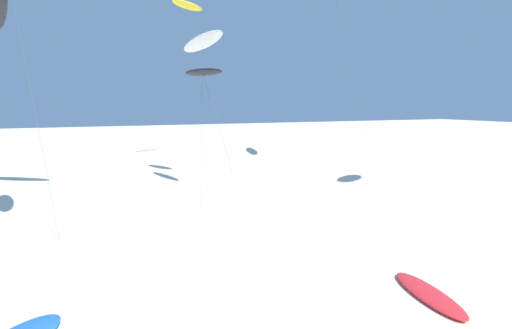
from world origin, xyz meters
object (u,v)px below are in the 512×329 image
object	(u,v)px
flying_kite_5	(203,72)
flying_kite_8	(188,6)
grounded_kite_2	(429,294)
flying_kite_2	(202,42)

from	to	relation	value
flying_kite_5	flying_kite_8	distance (m)	19.53
grounded_kite_2	flying_kite_8	bearing A→B (deg)	87.34
flying_kite_2	flying_kite_5	size ratio (longest dim) A/B	1.34
flying_kite_2	flying_kite_8	size ratio (longest dim) A/B	0.73
flying_kite_5	flying_kite_8	bearing A→B (deg)	77.72
flying_kite_5	grounded_kite_2	world-z (taller)	flying_kite_5
flying_kite_2	flying_kite_5	xyz separation A→B (m)	(-1.24, -3.88, -2.94)
flying_kite_5	flying_kite_8	world-z (taller)	flying_kite_8
flying_kite_5	grounded_kite_2	xyz separation A→B (m)	(1.85, -23.08, -9.88)
flying_kite_2	flying_kite_8	bearing A→B (deg)	79.36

